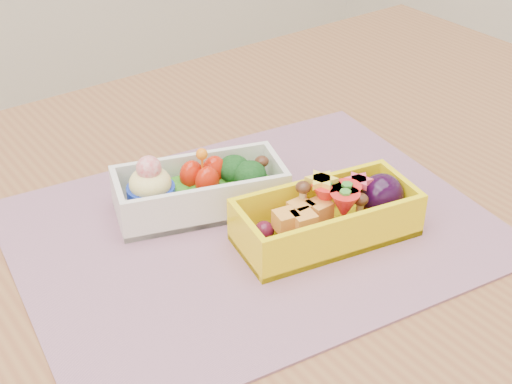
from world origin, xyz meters
TOP-DOWN VIEW (x-y plane):
  - table at (0.00, 0.00)m, footprint 1.20×0.80m
  - placemat at (-0.03, -0.01)m, footprint 0.50×0.40m
  - bento_white at (-0.06, 0.05)m, footprint 0.19×0.12m
  - bento_yellow at (0.02, -0.07)m, footprint 0.19×0.11m

SIDE VIEW (x-z plane):
  - table at x=0.00m, z-range 0.28..1.03m
  - placemat at x=-0.03m, z-range 0.75..0.75m
  - bento_white at x=-0.06m, z-range 0.74..0.81m
  - bento_yellow at x=0.02m, z-range 0.75..0.81m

